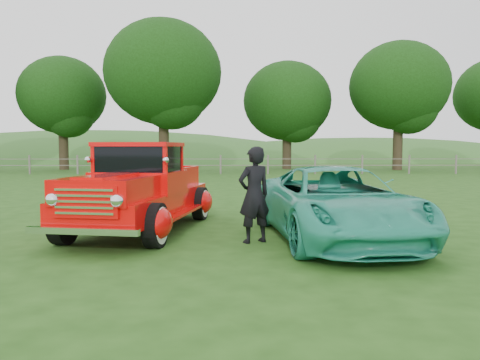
{
  "coord_description": "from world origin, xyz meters",
  "views": [
    {
      "loc": [
        0.78,
        -7.53,
        1.68
      ],
      "look_at": [
        0.91,
        1.2,
        1.07
      ],
      "focal_mm": 35.0,
      "sensor_mm": 36.0,
      "label": 1
    }
  ],
  "objects_px": {
    "tree_near_west": "(163,73)",
    "tree_near_east": "(287,101)",
    "tree_mid_west": "(62,96)",
    "man": "(254,195)",
    "red_pickup": "(141,191)",
    "tree_mid_east": "(399,86)",
    "teal_sedan": "(336,204)"
  },
  "relations": [
    {
      "from": "tree_mid_west",
      "to": "man",
      "type": "height_order",
      "value": "tree_mid_west"
    },
    {
      "from": "teal_sedan",
      "to": "man",
      "type": "xyz_separation_m",
      "value": [
        -1.49,
        -0.19,
        0.18
      ]
    },
    {
      "from": "teal_sedan",
      "to": "man",
      "type": "relative_size",
      "value": 2.83
    },
    {
      "from": "red_pickup",
      "to": "tree_mid_west",
      "type": "bearing_deg",
      "value": 122.68
    },
    {
      "from": "tree_near_west",
      "to": "teal_sedan",
      "type": "bearing_deg",
      "value": -74.63
    },
    {
      "from": "tree_near_west",
      "to": "red_pickup",
      "type": "xyz_separation_m",
      "value": [
        2.93,
        -23.14,
        -6.0
      ]
    },
    {
      "from": "tree_mid_west",
      "to": "tree_near_east",
      "type": "bearing_deg",
      "value": 3.37
    },
    {
      "from": "red_pickup",
      "to": "teal_sedan",
      "type": "distance_m",
      "value": 3.86
    },
    {
      "from": "red_pickup",
      "to": "tree_near_east",
      "type": "bearing_deg",
      "value": 87.38
    },
    {
      "from": "tree_near_east",
      "to": "tree_mid_east",
      "type": "bearing_deg",
      "value": -14.04
    },
    {
      "from": "tree_mid_west",
      "to": "tree_near_west",
      "type": "xyz_separation_m",
      "value": [
        8.0,
        -3.0,
        1.25
      ]
    },
    {
      "from": "tree_mid_west",
      "to": "teal_sedan",
      "type": "relative_size",
      "value": 1.76
    },
    {
      "from": "man",
      "to": "tree_near_west",
      "type": "bearing_deg",
      "value": -106.18
    },
    {
      "from": "teal_sedan",
      "to": "tree_near_west",
      "type": "bearing_deg",
      "value": 99.8
    },
    {
      "from": "tree_mid_east",
      "to": "teal_sedan",
      "type": "relative_size",
      "value": 1.97
    },
    {
      "from": "tree_near_east",
      "to": "red_pickup",
      "type": "height_order",
      "value": "tree_near_east"
    },
    {
      "from": "tree_mid_west",
      "to": "man",
      "type": "bearing_deg",
      "value": -64.32
    },
    {
      "from": "man",
      "to": "tree_near_east",
      "type": "bearing_deg",
      "value": -125.85
    },
    {
      "from": "tree_near_east",
      "to": "tree_mid_east",
      "type": "distance_m",
      "value": 8.3
    },
    {
      "from": "tree_mid_west",
      "to": "tree_near_east",
      "type": "xyz_separation_m",
      "value": [
        17.0,
        1.0,
        -0.3
      ]
    },
    {
      "from": "tree_mid_west",
      "to": "tree_near_east",
      "type": "relative_size",
      "value": 1.02
    },
    {
      "from": "red_pickup",
      "to": "teal_sedan",
      "type": "relative_size",
      "value": 1.09
    },
    {
      "from": "tree_mid_west",
      "to": "tree_mid_east",
      "type": "relative_size",
      "value": 0.9
    },
    {
      "from": "red_pickup",
      "to": "teal_sedan",
      "type": "xyz_separation_m",
      "value": [
        3.72,
        -1.03,
        -0.13
      ]
    },
    {
      "from": "tree_near_east",
      "to": "red_pickup",
      "type": "relative_size",
      "value": 1.6
    },
    {
      "from": "tree_near_west",
      "to": "tree_mid_east",
      "type": "xyz_separation_m",
      "value": [
        17.0,
        2.0,
        -0.62
      ]
    },
    {
      "from": "tree_near_west",
      "to": "tree_near_east",
      "type": "relative_size",
      "value": 1.25
    },
    {
      "from": "red_pickup",
      "to": "man",
      "type": "height_order",
      "value": "red_pickup"
    },
    {
      "from": "man",
      "to": "tree_mid_west",
      "type": "bearing_deg",
      "value": -92.44
    },
    {
      "from": "tree_near_east",
      "to": "man",
      "type": "height_order",
      "value": "tree_near_east"
    },
    {
      "from": "tree_near_west",
      "to": "red_pickup",
      "type": "height_order",
      "value": "tree_near_west"
    },
    {
      "from": "tree_near_east",
      "to": "teal_sedan",
      "type": "bearing_deg",
      "value": -94.78
    }
  ]
}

